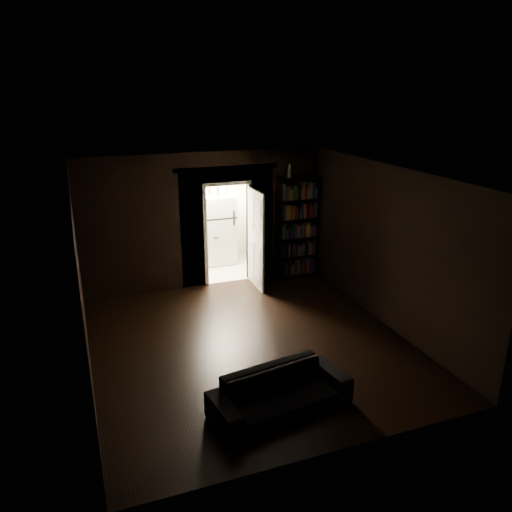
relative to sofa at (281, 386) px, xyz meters
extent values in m
plane|color=black|center=(0.23, 1.80, -0.36)|extent=(5.50, 5.50, 0.00)
cube|color=black|center=(-1.00, 4.60, 1.04)|extent=(2.55, 0.10, 2.80)
cube|color=black|center=(1.95, 4.60, 1.04)|extent=(1.55, 0.10, 2.80)
cube|color=black|center=(0.73, 4.60, 2.09)|extent=(0.90, 0.10, 0.70)
cube|color=black|center=(-2.27, 1.80, 1.04)|extent=(0.02, 5.50, 2.80)
cube|color=black|center=(2.73, 1.80, 1.04)|extent=(0.02, 5.50, 2.80)
cube|color=black|center=(0.23, -0.95, 1.04)|extent=(5.00, 0.02, 2.80)
cube|color=beige|center=(0.23, 1.80, 2.44)|extent=(5.00, 5.50, 0.02)
cube|color=silver|center=(0.73, 4.54, 0.69)|extent=(1.04, 0.06, 2.17)
cube|color=#B2AA9B|center=(0.73, 5.45, -0.41)|extent=(2.20, 1.80, 0.10)
cube|color=white|center=(0.73, 6.30, 0.84)|extent=(2.20, 0.10, 2.40)
cube|color=white|center=(-0.32, 5.45, 0.84)|extent=(0.10, 1.60, 2.40)
cube|color=white|center=(1.78, 5.45, 0.84)|extent=(0.10, 1.60, 2.40)
cube|color=white|center=(0.73, 5.45, 2.09)|extent=(2.20, 1.80, 0.10)
cube|color=#BD6672|center=(0.73, 6.24, 1.86)|extent=(2.00, 0.04, 0.26)
imported|color=black|center=(0.00, 0.00, 0.00)|extent=(1.96, 1.09, 0.71)
cube|color=black|center=(2.23, 4.35, 0.74)|extent=(0.93, 0.42, 2.20)
cube|color=white|center=(0.88, 5.83, 0.47)|extent=(0.93, 0.89, 1.65)
cube|color=silver|center=(1.20, 4.11, 0.67)|extent=(0.05, 0.85, 2.05)
cube|color=white|center=(2.05, 4.40, 1.99)|extent=(0.13, 0.13, 0.29)
cube|color=black|center=(0.88, 5.75, 1.43)|extent=(0.65, 0.25, 0.26)
camera|label=1|loc=(-2.24, -5.07, 3.70)|focal=35.00mm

